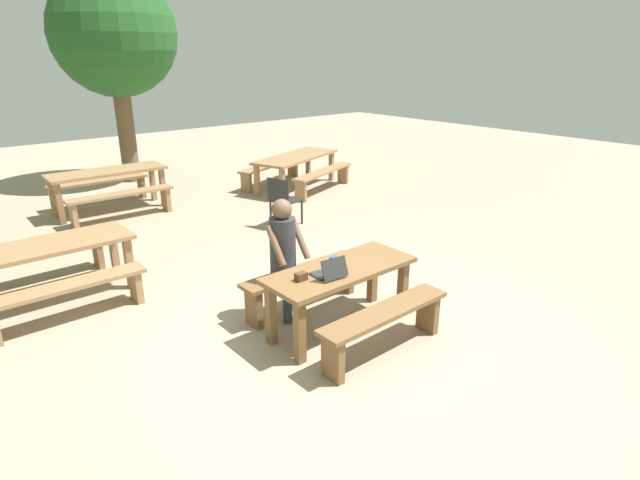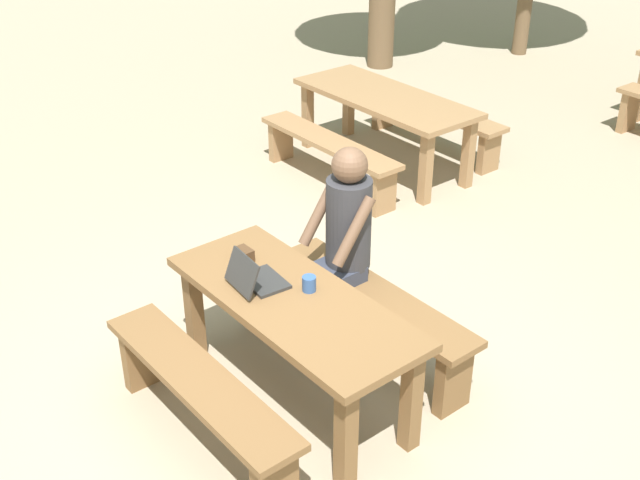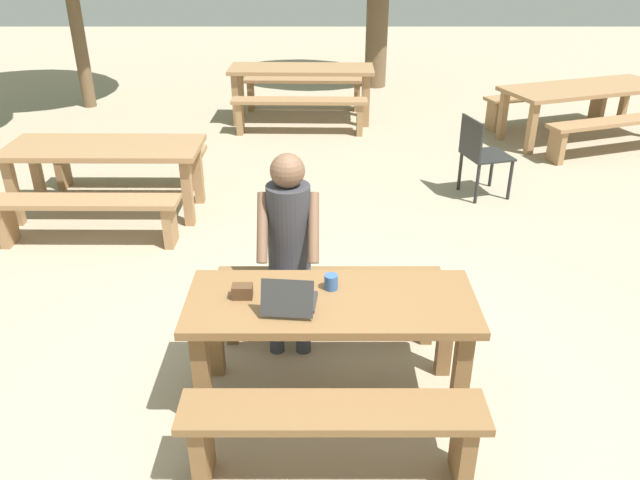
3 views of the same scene
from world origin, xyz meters
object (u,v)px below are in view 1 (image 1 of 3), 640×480
Objects in this scene: small_pouch at (301,277)px; picnic_table_mid at (108,177)px; laptop at (330,271)px; picnic_table_distant at (296,160)px; picnic_table_front at (341,278)px; person_seated at (285,250)px; picnic_table_rear at (48,253)px; tree_rear at (114,35)px; plastic_chair at (283,200)px; coffee_mug at (333,260)px.

picnic_table_mid is (0.18, 5.93, -0.09)m from small_pouch.
laptop is at bearing -87.85° from picnic_table_mid.
picnic_table_mid is 3.81m from picnic_table_distant.
small_pouch is at bearing 177.87° from picnic_table_front.
small_pouch is 0.63m from person_seated.
person_seated is 0.73× the size of picnic_table_rear.
picnic_table_distant is 4.64m from tree_rear.
small_pouch is at bearing 130.61° from plastic_chair.
laptop reaches higher than picnic_table_rear.
picnic_table_rear is (-3.75, -0.45, 0.14)m from plastic_chair.
picnic_table_rear is 6.68m from tree_rear.
tree_rear is (1.41, 8.09, 2.39)m from small_pouch.
person_seated is 5.82m from picnic_table_distant.
person_seated is at bearing 118.74° from coffee_mug.
coffee_mug is 6.05m from picnic_table_distant.
coffee_mug is at bearing -85.52° from picnic_table_mid.
laptop is at bearing -22.09° from small_pouch.
person_seated is at bearing -148.11° from picnic_table_distant.
plastic_chair is 5.65m from tree_rear.
coffee_mug is 0.04× the size of picnic_table_distant.
small_pouch is 3.17m from picnic_table_rear.
laptop is 6.35m from picnic_table_distant.
coffee_mug is 0.04× the size of picnic_table_mid.
picnic_table_rear is 0.79× the size of picnic_table_distant.
picnic_table_distant is 0.52× the size of tree_rear.
coffee_mug is 0.07× the size of person_seated.
coffee_mug is 5.84m from picnic_table_mid.
tree_rear is at bearing -92.41° from laptop.
picnic_table_rear is (-2.14, 2.73, 0.02)m from picnic_table_front.
picnic_table_front is 3.56m from plastic_chair.
picnic_table_mid is (-1.93, 2.77, 0.19)m from plastic_chair.
person_seated is at bearing -98.87° from tree_rear.
laptop is (-0.23, -0.09, 0.18)m from picnic_table_front.
tree_rear reaches higher than picnic_table_rear.
picnic_table_mid is (-0.09, 6.04, -0.11)m from laptop.
small_pouch is at bearing -112.29° from person_seated.
small_pouch is 0.09× the size of person_seated.
laptop reaches higher than small_pouch.
plastic_chair is 0.45× the size of picnic_table_rear.
picnic_table_mid is at bearing -83.63° from laptop.
coffee_mug is 8.39m from tree_rear.
laptop is 0.15× the size of picnic_table_mid.
person_seated is at bearing -48.17° from picnic_table_rear.
picnic_table_distant is at bearing -119.34° from laptop.
picnic_table_distant is at bearing 55.89° from coffee_mug.
small_pouch reaches higher than picnic_table_mid.
picnic_table_rear is 0.42× the size of tree_rear.
small_pouch reaches higher than picnic_table_rear.
picnic_table_front is 3.47m from picnic_table_rear.
person_seated reaches higher than coffee_mug.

